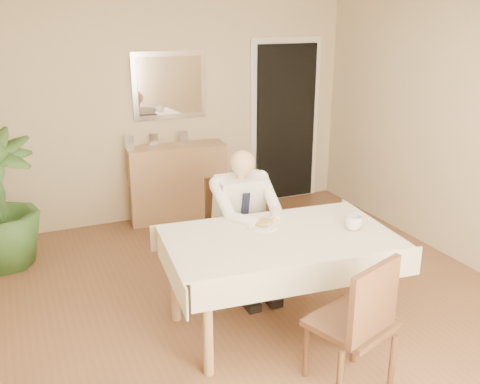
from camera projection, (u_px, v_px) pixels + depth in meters
name	position (u px, v px, depth m)	size (l,w,h in m)	color
room	(259.00, 161.00, 3.93)	(5.00, 5.02, 2.60)	brown
doorway	(285.00, 123.00, 6.75)	(0.96, 0.07, 2.10)	white
mirror	(170.00, 86.00, 6.02)	(0.86, 0.04, 0.76)	silver
dining_table	(279.00, 246.00, 4.03)	(1.80, 1.17, 0.75)	#9A6F47
chair_far	(234.00, 222.00, 4.84)	(0.47, 0.47, 0.94)	#492B1C
chair_near	(360.00, 319.00, 3.28)	(0.59, 0.60, 0.97)	#492B1C
seated_man	(247.00, 217.00, 4.53)	(0.48, 0.72, 1.24)	white
plate	(263.00, 225.00, 4.17)	(0.26, 0.26, 0.02)	white
food	(263.00, 223.00, 4.16)	(0.14, 0.14, 0.06)	olive
knife	(271.00, 225.00, 4.13)	(0.01, 0.01, 0.13)	silver
fork	(262.00, 227.00, 4.10)	(0.01, 0.01, 0.13)	silver
coffee_mug	(353.00, 223.00, 4.10)	(0.14, 0.14, 0.11)	white
sideboard	(177.00, 182.00, 6.24)	(1.11, 0.38, 0.89)	#9A6F47
photo_frame_left	(129.00, 142.00, 5.94)	(0.10, 0.02, 0.14)	silver
photo_frame_center	(154.00, 140.00, 6.06)	(0.10, 0.02, 0.14)	silver
photo_frame_right	(183.00, 137.00, 6.20)	(0.10, 0.02, 0.14)	silver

